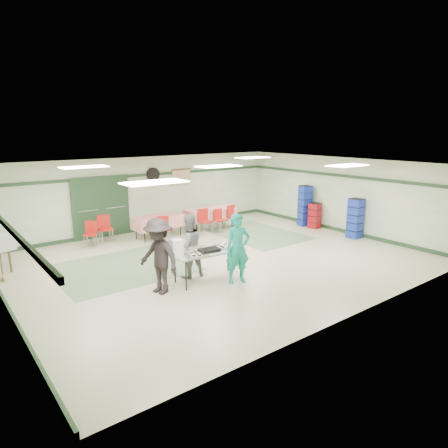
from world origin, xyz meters
TOP-DOWN VIEW (x-y plane):
  - floor at (0.00, 0.00)m, footprint 11.00×11.00m
  - ceiling at (0.00, 0.00)m, footprint 11.00×11.00m
  - wall_back at (0.00, 4.50)m, footprint 11.00×0.00m
  - wall_front at (0.00, -4.50)m, footprint 11.00×0.00m
  - wall_right at (5.50, 0.00)m, footprint 0.00×9.00m
  - trim_back at (0.00, 4.47)m, footprint 11.00×0.06m
  - baseboard_back at (0.00, 4.47)m, footprint 11.00×0.06m
  - baseboard_left at (-5.47, 0.00)m, footprint 0.06×9.00m
  - trim_right at (5.47, 0.00)m, footprint 0.06×9.00m
  - baseboard_right at (5.47, 0.00)m, footprint 0.06×9.00m
  - green_patch_a at (-2.50, 1.00)m, footprint 3.50×3.00m
  - green_patch_b at (2.80, 1.50)m, footprint 2.50×3.50m
  - double_door_left at (-2.20, 4.44)m, footprint 0.90×0.06m
  - double_door_right at (-1.25, 4.44)m, footprint 0.90×0.06m
  - door_frame at (-1.73, 4.42)m, footprint 2.00×0.03m
  - wall_fan at (0.30, 4.44)m, footprint 0.50×0.10m
  - scroll_banner at (1.50, 4.44)m, footprint 0.80×0.02m
  - serving_table at (-1.16, -1.14)m, footprint 1.84×0.86m
  - sheet_tray_right at (-0.56, -1.14)m, footprint 0.60×0.47m
  - sheet_tray_mid at (-1.29, -0.96)m, footprint 0.55×0.44m
  - sheet_tray_left at (-1.65, -1.27)m, footprint 0.59×0.47m
  - baking_pan at (-1.18, -1.20)m, footprint 0.52×0.35m
  - foam_box_stack at (-2.03, -1.08)m, footprint 0.28×0.26m
  - volunteer_teal at (-0.66, -1.67)m, footprint 0.72×0.57m
  - volunteer_grey at (-1.42, -0.64)m, footprint 0.82×0.66m
  - volunteer_dark at (-2.50, -1.11)m, footprint 0.90×1.25m
  - dining_table_a at (1.99, 3.21)m, footprint 1.96×0.92m
  - dining_table_b at (-0.21, 3.21)m, footprint 1.77×0.88m
  - chair_a at (1.99, 2.64)m, footprint 0.39×0.39m
  - chair_b at (1.33, 2.65)m, footprint 0.44×0.44m
  - chair_c at (2.64, 2.65)m, footprint 0.49×0.49m
  - chair_d at (-0.32, 2.64)m, footprint 0.50×0.50m
  - chair_loose_a at (-1.92, 3.70)m, footprint 0.46×0.46m
  - chair_loose_b at (-2.47, 3.48)m, footprint 0.54×0.54m
  - crate_stack_blue_a at (5.15, 1.34)m, footprint 0.49×0.49m
  - crate_stack_red at (5.15, 0.83)m, footprint 0.42×0.42m
  - crate_stack_blue_b at (5.15, -0.94)m, footprint 0.43×0.43m
  - office_printer at (-5.15, 2.05)m, footprint 0.59×0.55m
  - broom at (-5.23, 1.99)m, footprint 0.09×0.24m

SIDE VIEW (x-z plane):
  - floor at x=0.00m, z-range 0.00..0.00m
  - green_patch_a at x=-2.50m, z-range 0.00..0.01m
  - green_patch_b at x=2.80m, z-range 0.00..0.01m
  - baseboard_back at x=0.00m, z-range 0.00..0.12m
  - baseboard_left at x=-5.47m, z-range 0.00..0.12m
  - baseboard_right at x=5.47m, z-range 0.00..0.12m
  - crate_stack_red at x=5.15m, z-range 0.00..0.97m
  - chair_a at x=1.99m, z-range 0.09..0.92m
  - chair_loose_b at x=-2.47m, z-range 0.09..0.92m
  - chair_d at x=-0.32m, z-range 0.10..0.95m
  - chair_c at x=2.64m, z-range 0.10..1.00m
  - chair_b at x=1.33m, z-range 0.10..1.01m
  - chair_loose_a at x=-1.92m, z-range 0.10..1.03m
  - dining_table_b at x=-0.21m, z-range 0.19..0.95m
  - dining_table_a at x=1.99m, z-range 0.19..0.95m
  - crate_stack_blue_b at x=5.15m, z-range 0.00..1.37m
  - serving_table at x=-1.16m, z-range 0.33..1.09m
  - sheet_tray_right at x=-0.56m, z-range 0.76..0.78m
  - sheet_tray_mid at x=-1.29m, z-range 0.76..0.78m
  - sheet_tray_left at x=-1.65m, z-range 0.76..0.78m
  - broom at x=-5.23m, z-range 0.03..1.53m
  - crate_stack_blue_a at x=5.15m, z-range 0.00..1.57m
  - baking_pan at x=-1.18m, z-range 0.76..0.84m
  - volunteer_grey at x=-1.42m, z-range 0.00..1.63m
  - volunteer_teal at x=-0.66m, z-range 0.00..1.71m
  - volunteer_dark at x=-2.50m, z-range 0.00..1.75m
  - office_printer at x=-5.15m, z-range 0.75..1.14m
  - foam_box_stack at x=-2.03m, z-range 0.76..1.18m
  - double_door_left at x=-2.20m, z-range 0.00..2.10m
  - double_door_right at x=-1.25m, z-range 0.00..2.10m
  - door_frame at x=-1.73m, z-range -0.02..2.12m
  - wall_back at x=0.00m, z-range -4.15..6.85m
  - wall_front at x=0.00m, z-range -4.15..6.85m
  - wall_right at x=5.50m, z-range -3.15..5.85m
  - scroll_banner at x=1.50m, z-range 1.55..2.15m
  - trim_back at x=0.00m, z-range 2.00..2.10m
  - trim_right at x=5.47m, z-range 2.00..2.10m
  - wall_fan at x=0.30m, z-range 1.80..2.30m
  - ceiling at x=0.00m, z-range 2.70..2.70m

